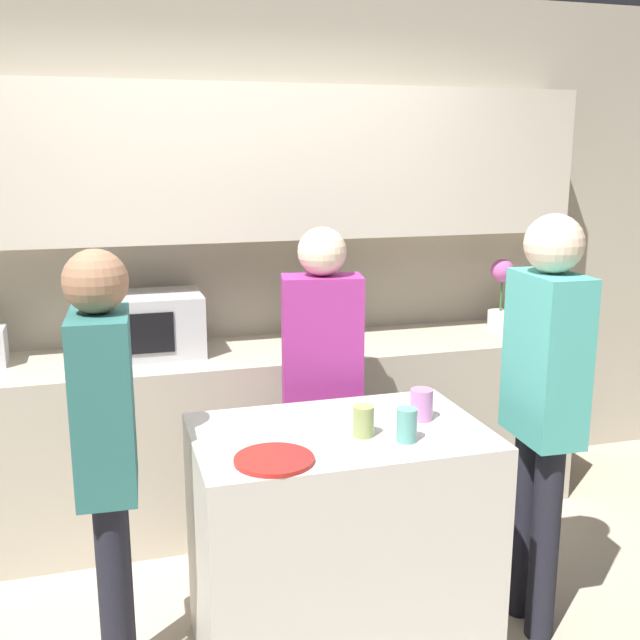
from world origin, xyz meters
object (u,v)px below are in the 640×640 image
potted_plant (501,294)px  person_left (106,443)px  cup_2 (407,425)px  person_right (544,392)px  plate_on_island (274,460)px  person_center (322,375)px  cup_1 (363,421)px  bottle_0 (300,323)px  bottle_3 (343,316)px  cup_0 (421,404)px  bottle_2 (330,321)px  microwave (148,324)px  bottle_1 (311,319)px

potted_plant → person_left: (-2.17, -1.23, -0.16)m
cup_2 → person_right: size_ratio=0.07×
plate_on_island → person_center: size_ratio=0.17×
cup_1 → person_left: 0.87m
cup_1 → cup_2: (0.13, -0.09, 0.00)m
bottle_0 → bottle_3: (0.26, 0.09, 0.00)m
cup_0 → bottle_3: bearing=85.0°
plate_on_island → cup_1: size_ratio=2.38×
cup_0 → person_center: 0.62m
bottle_2 → cup_2: (-0.18, -1.47, -0.03)m
potted_plant → cup_1: size_ratio=3.61×
potted_plant → person_right: bearing=-113.1°
potted_plant → cup_1: bearing=-133.9°
cup_2 → person_center: bearing=95.9°
bottle_2 → microwave: bearing=-177.9°
microwave → plate_on_island: (0.29, -1.48, -0.14)m
bottle_2 → cup_1: bottle_2 is taller
bottle_2 → cup_0: 1.29m
person_right → bottle_3: bearing=17.9°
cup_1 → bottle_2: bearing=77.6°
bottle_2 → person_center: 0.76m
plate_on_island → person_left: person_left is taller
person_right → cup_2: bearing=104.3°
potted_plant → cup_0: potted_plant is taller
plate_on_island → bottle_0: bearing=72.0°
bottle_2 → plate_on_island: bottle_2 is taller
microwave → cup_1: bearing=-64.5°
potted_plant → person_right: 1.43m
bottle_0 → cup_1: bottle_0 is taller
potted_plant → cup_1: potted_plant is taller
cup_2 → person_center: 0.76m
microwave → cup_2: bearing=-61.8°
bottle_2 → plate_on_island: 1.65m
bottle_1 → bottle_3: bottle_3 is taller
microwave → cup_1: microwave is taller
bottle_2 → person_right: size_ratio=0.15×
person_right → bottle_2: bearing=20.7°
bottle_0 → cup_1: size_ratio=2.90×
bottle_3 → person_left: size_ratio=0.20×
bottle_1 → person_center: size_ratio=0.20×
potted_plant → person_center: person_center is taller
potted_plant → person_right: person_right is taller
person_right → cup_1: bearing=95.7°
bottle_1 → bottle_2: bottle_1 is taller
microwave → cup_2: microwave is taller
potted_plant → person_right: size_ratio=0.24×
cup_1 → person_right: (0.74, 0.04, 0.03)m
bottle_2 → person_right: bearing=-72.0°
plate_on_island → person_left: 0.57m
bottle_3 → person_right: 1.40m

